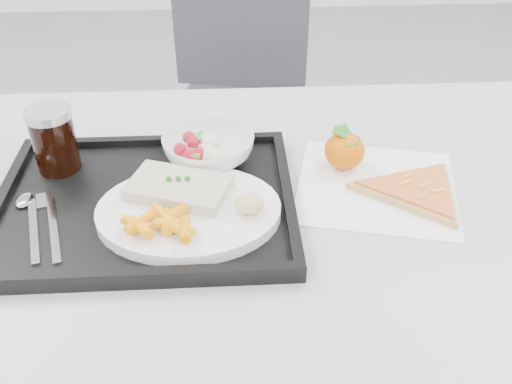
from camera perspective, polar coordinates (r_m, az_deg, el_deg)
name	(u,v)px	position (r m, az deg, el deg)	size (l,w,h in m)	color
table	(243,234)	(0.94, -1.33, -4.17)	(1.20, 0.80, 0.75)	silver
chair	(242,81)	(1.77, -1.38, 11.08)	(0.50, 0.50, 0.93)	#383840
tray	(146,203)	(0.89, -10.93, -1.12)	(0.45, 0.35, 0.03)	black
dinner_plate	(189,212)	(0.84, -6.73, -1.96)	(0.27, 0.27, 0.02)	white
fish_fillet	(179,187)	(0.86, -7.74, 0.46)	(0.17, 0.13, 0.03)	beige
bread_roll	(249,204)	(0.81, -0.69, -1.18)	(0.05, 0.05, 0.03)	#E8B387
salad_bowl	(209,148)	(0.95, -4.76, 4.38)	(0.15, 0.15, 0.05)	white
cola_glass	(54,138)	(0.97, -19.58, 5.10)	(0.07, 0.07, 0.11)	black
cutlery	(37,217)	(0.89, -21.04, -2.34)	(0.10, 0.17, 0.01)	silver
napkin	(376,187)	(0.94, 11.92, 0.51)	(0.30, 0.29, 0.00)	white
tangerine	(344,151)	(0.96, 8.84, 4.12)	(0.08, 0.08, 0.07)	orange
pizza_slice	(416,191)	(0.93, 15.67, 0.14)	(0.26, 0.26, 0.02)	tan
carrot_pile	(162,223)	(0.79, -9.38, -3.05)	(0.10, 0.09, 0.02)	orange
salad_contents	(207,149)	(0.93, -4.93, 4.34)	(0.10, 0.08, 0.03)	#A31226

